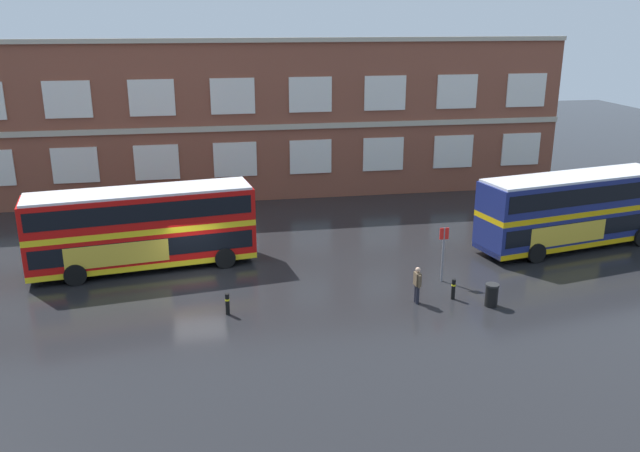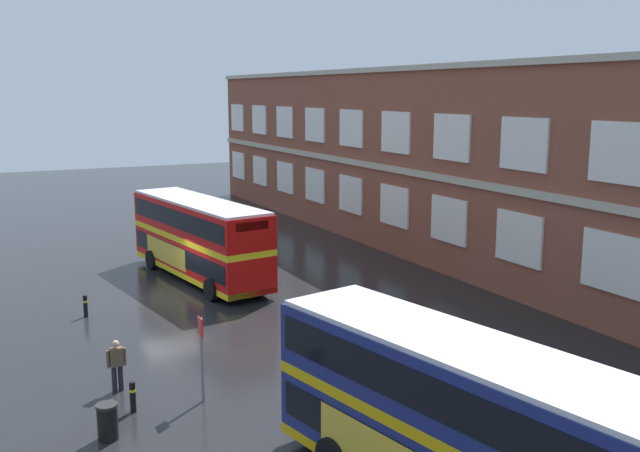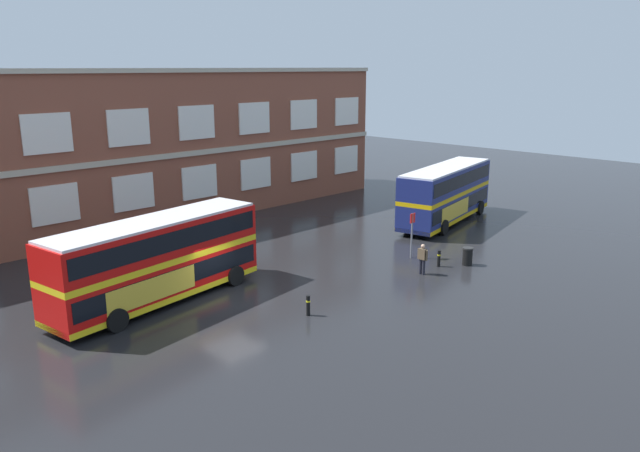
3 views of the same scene
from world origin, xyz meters
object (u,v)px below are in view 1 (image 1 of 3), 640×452
at_px(double_decker_near, 142,227).
at_px(safety_bollard_west, 453,289).
at_px(double_decker_middle, 573,210).
at_px(station_litter_bin, 492,295).
at_px(bus_stand_flag, 443,249).
at_px(safety_bollard_east, 227,304).
at_px(waiting_passenger, 417,283).

distance_m(double_decker_near, safety_bollard_west, 15.45).
height_order(double_decker_middle, station_litter_bin, double_decker_middle).
xyz_separation_m(bus_stand_flag, safety_bollard_west, (-0.22, -2.09, -1.14)).
relative_size(station_litter_bin, safety_bollard_east, 1.08).
height_order(double_decker_middle, safety_bollard_east, double_decker_middle).
bearing_deg(station_litter_bin, safety_bollard_east, 174.23).
relative_size(bus_stand_flag, station_litter_bin, 2.62).
bearing_deg(waiting_passenger, bus_stand_flag, 48.12).
relative_size(double_decker_near, double_decker_middle, 1.00).
height_order(safety_bollard_west, safety_bollard_east, same).
bearing_deg(station_litter_bin, double_decker_near, 154.27).
height_order(bus_stand_flag, safety_bollard_east, bus_stand_flag).
distance_m(double_decker_middle, safety_bollard_west, 10.61).
distance_m(double_decker_near, double_decker_middle, 22.86).
bearing_deg(double_decker_near, waiting_passenger, -28.10).
bearing_deg(bus_stand_flag, safety_bollard_west, -96.10).
bearing_deg(double_decker_middle, double_decker_near, 177.84).
xyz_separation_m(safety_bollard_west, safety_bollard_east, (-10.08, 0.17, 0.00)).
relative_size(double_decker_middle, safety_bollard_east, 11.89).
bearing_deg(double_decker_near, double_decker_middle, -2.16).
bearing_deg(safety_bollard_west, safety_bollard_east, 179.02).
relative_size(double_decker_near, safety_bollard_west, 11.85).
xyz_separation_m(double_decker_near, double_decker_middle, (22.85, -0.86, 0.00)).
relative_size(double_decker_middle, waiting_passenger, 6.64).
bearing_deg(double_decker_near, safety_bollard_west, -24.66).
distance_m(double_decker_middle, safety_bollard_east, 19.79).
height_order(station_litter_bin, safety_bollard_east, station_litter_bin).
relative_size(double_decker_near, waiting_passenger, 6.62).
height_order(bus_stand_flag, station_litter_bin, bus_stand_flag).
bearing_deg(waiting_passenger, safety_bollard_west, 3.60).
height_order(double_decker_middle, bus_stand_flag, double_decker_middle).
distance_m(double_decker_middle, bus_stand_flag, 9.34).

